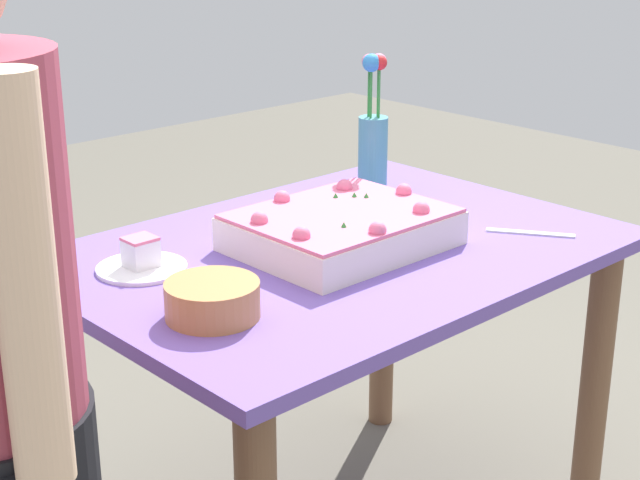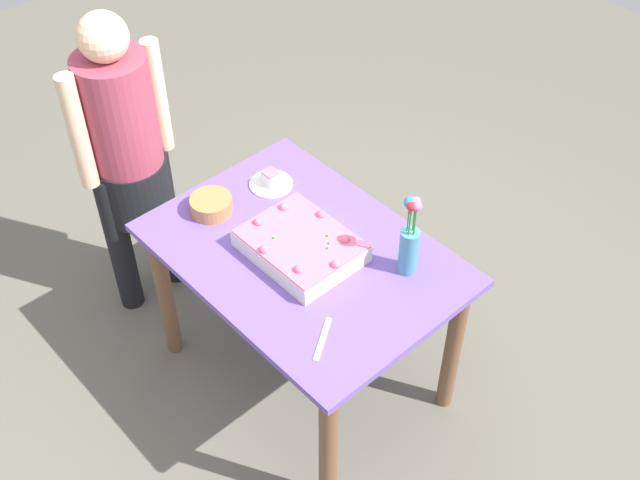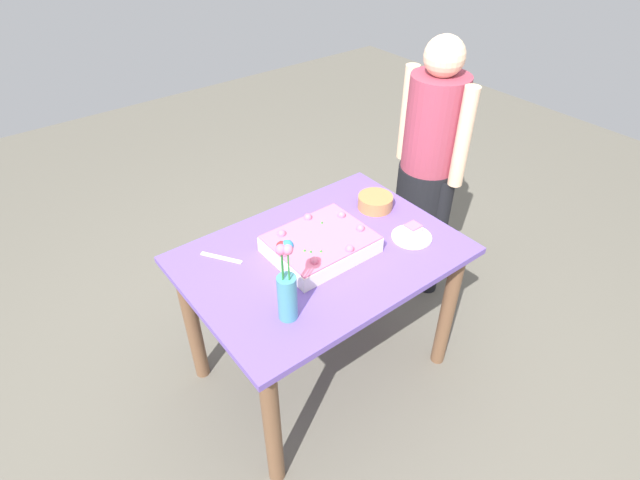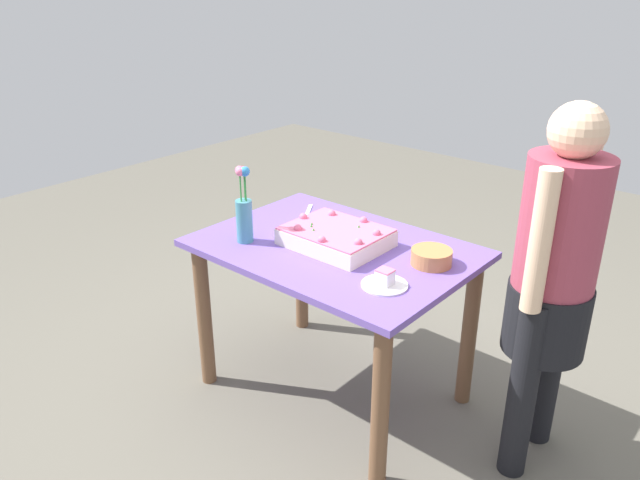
# 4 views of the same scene
# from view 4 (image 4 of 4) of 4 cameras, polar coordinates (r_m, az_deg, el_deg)

# --- Properties ---
(ground_plane) EXTENTS (8.00, 8.00, 0.00)m
(ground_plane) POSITION_cam_4_polar(r_m,az_deg,el_deg) (3.14, 1.19, -13.48)
(ground_plane) COLOR #635F53
(dining_table) EXTENTS (1.18, 0.84, 0.77)m
(dining_table) POSITION_cam_4_polar(r_m,az_deg,el_deg) (2.80, 1.29, -3.16)
(dining_table) COLOR #6B50AA
(dining_table) RESTS_ON ground_plane
(sheet_cake) EXTENTS (0.43, 0.34, 0.10)m
(sheet_cake) POSITION_cam_4_polar(r_m,az_deg,el_deg) (2.73, 1.45, 0.33)
(sheet_cake) COLOR silver
(sheet_cake) RESTS_ON dining_table
(serving_plate_with_slice) EXTENTS (0.18, 0.18, 0.07)m
(serving_plate_with_slice) POSITION_cam_4_polar(r_m,az_deg,el_deg) (2.41, 5.94, -3.79)
(serving_plate_with_slice) COLOR white
(serving_plate_with_slice) RESTS_ON dining_table
(cake_knife) EXTENTS (0.12, 0.17, 0.00)m
(cake_knife) POSITION_cam_4_polar(r_m,az_deg,el_deg) (3.13, -1.09, 2.64)
(cake_knife) COLOR silver
(cake_knife) RESTS_ON dining_table
(flower_vase) EXTENTS (0.07, 0.07, 0.35)m
(flower_vase) POSITION_cam_4_polar(r_m,az_deg,el_deg) (2.75, -6.96, 2.61)
(flower_vase) COLOR teal
(flower_vase) RESTS_ON dining_table
(fruit_bowl) EXTENTS (0.17, 0.17, 0.07)m
(fruit_bowl) POSITION_cam_4_polar(r_m,az_deg,el_deg) (2.60, 10.16, -1.54)
(fruit_bowl) COLOR #B97B45
(fruit_bowl) RESTS_ON dining_table
(person_standing) EXTENTS (0.31, 0.45, 1.49)m
(person_standing) POSITION_cam_4_polar(r_m,az_deg,el_deg) (2.48, 20.59, -2.81)
(person_standing) COLOR black
(person_standing) RESTS_ON ground_plane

